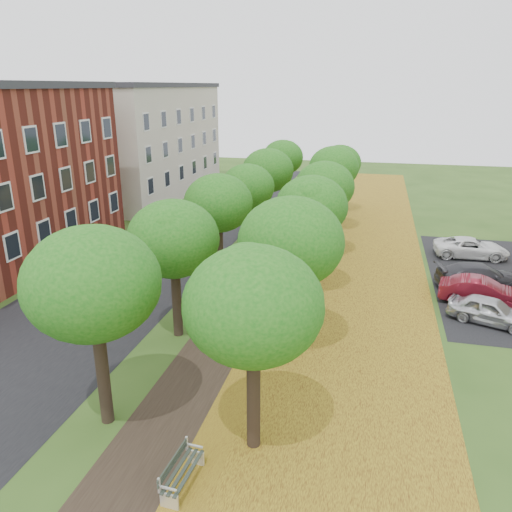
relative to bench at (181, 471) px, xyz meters
The scene contains 12 objects.
ground 2.32m from the bench, 118.75° to the left, with size 120.00×120.00×0.00m, color #2D4C19.
street_asphalt 19.05m from the bench, 116.83° to the left, with size 8.00×70.00×0.01m, color black.
footpath 17.04m from the bench, 93.69° to the left, with size 3.20×70.00×0.01m, color black.
leaf_verge 17.44m from the bench, 77.06° to the left, with size 7.50×70.00×0.01m, color #B39A21.
tree_row_west 17.74m from the bench, 100.97° to the left, with size 3.75×33.75×5.94m.
tree_row_east 17.50m from the bench, 84.94° to the left, with size 3.75×33.75×5.94m.
building_cream 39.68m from the bench, 117.34° to the left, with size 10.30×20.30×10.40m.
bench is the anchor object (origin of this frame).
car_silver 15.79m from the bench, 51.14° to the left, with size 1.45×3.59×1.22m, color silver.
car_red 17.50m from the bench, 55.53° to the left, with size 1.38×3.95×1.30m, color maroon.
car_grey 19.45m from the bench, 58.39° to the left, with size 1.85×4.54×1.32m, color #313035.
car_white 24.26m from the bench, 64.18° to the left, with size 2.04×4.41×1.23m, color white.
Camera 1 is at (5.54, -11.91, 10.16)m, focal length 35.00 mm.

